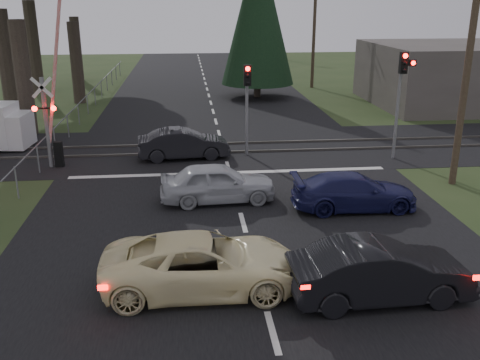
{
  "coord_description": "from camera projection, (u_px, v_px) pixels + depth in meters",
  "views": [
    {
      "loc": [
        -1.69,
        -12.7,
        6.79
      ],
      "look_at": [
        -0.05,
        3.43,
        1.3
      ],
      "focal_mm": 40.0,
      "sensor_mm": 36.0,
      "label": 1
    }
  ],
  "objects": [
    {
      "name": "road",
      "position": [
        226.0,
        160.0,
        23.73
      ],
      "size": [
        14.0,
        100.0,
        0.01
      ],
      "primitive_type": "cube",
      "color": "black",
      "rests_on": "ground"
    },
    {
      "name": "rail_corridor",
      "position": [
        223.0,
        148.0,
        25.61
      ],
      "size": [
        120.0,
        8.0,
        0.01
      ],
      "primitive_type": "cube",
      "color": "black",
      "rests_on": "ground"
    },
    {
      "name": "rail_far",
      "position": [
        222.0,
        143.0,
        26.35
      ],
      "size": [
        120.0,
        0.12,
        0.1
      ],
      "primitive_type": "cube",
      "color": "#59544C",
      "rests_on": "ground"
    },
    {
      "name": "utility_pole_far",
      "position": [
        267.0,
        17.0,
        65.43
      ],
      "size": [
        1.8,
        0.26,
        9.0
      ],
      "color": "#4C3D2D",
      "rests_on": "ground"
    },
    {
      "name": "crossing_signal",
      "position": [
        52.0,
        120.0,
        22.17
      ],
      "size": [
        1.62,
        0.38,
        6.96
      ],
      "color": "slate",
      "rests_on": "ground"
    },
    {
      "name": "rail_near",
      "position": [
        224.0,
        152.0,
        24.84
      ],
      "size": [
        120.0,
        0.12,
        0.1
      ],
      "primitive_type": "cube",
      "color": "#59544C",
      "rests_on": "ground"
    },
    {
      "name": "dark_hatchback",
      "position": [
        380.0,
        272.0,
        12.56
      ],
      "size": [
        4.38,
        1.69,
        1.42
      ],
      "primitive_type": "imported",
      "rotation": [
        0.0,
        0.0,
        1.61
      ],
      "color": "black",
      "rests_on": "ground"
    },
    {
      "name": "building_right",
      "position": [
        478.0,
        74.0,
        36.11
      ],
      "size": [
        14.0,
        10.0,
        4.0
      ],
      "primitive_type": "cube",
      "color": "#59514C",
      "rests_on": "ground"
    },
    {
      "name": "blue_sedan",
      "position": [
        354.0,
        192.0,
        18.09
      ],
      "size": [
        4.25,
        1.76,
        1.23
      ],
      "primitive_type": "imported",
      "rotation": [
        0.0,
        0.0,
        1.56
      ],
      "color": "#181948",
      "rests_on": "ground"
    },
    {
      "name": "conifer_tree",
      "position": [
        258.0,
        11.0,
        37.22
      ],
      "size": [
        5.2,
        5.2,
        11.0
      ],
      "color": "#473D33",
      "rests_on": "ground"
    },
    {
      "name": "stop_line",
      "position": [
        230.0,
        173.0,
        22.03
      ],
      "size": [
        13.0,
        0.35,
        0.0
      ],
      "primitive_type": "cube",
      "color": "silver",
      "rests_on": "ground"
    },
    {
      "name": "ground",
      "position": [
        255.0,
        267.0,
        14.31
      ],
      "size": [
        120.0,
        120.0,
        0.0
      ],
      "primitive_type": "plane",
      "color": "#283A1A",
      "rests_on": "ground"
    },
    {
      "name": "traffic_signal_center",
      "position": [
        247.0,
        95.0,
        23.56
      ],
      "size": [
        0.32,
        0.48,
        4.1
      ],
      "color": "slate",
      "rests_on": "ground"
    },
    {
      "name": "silver_car",
      "position": [
        218.0,
        183.0,
        18.73
      ],
      "size": [
        4.12,
        1.83,
        1.38
      ],
      "primitive_type": "imported",
      "rotation": [
        0.0,
        0.0,
        1.62
      ],
      "color": "#AEB1B7",
      "rests_on": "ground"
    },
    {
      "name": "fence_left",
      "position": [
        92.0,
        109.0,
        34.76
      ],
      "size": [
        0.1,
        36.0,
        1.2
      ],
      "primitive_type": null,
      "color": "slate",
      "rests_on": "ground"
    },
    {
      "name": "utility_pole_near",
      "position": [
        469.0,
        60.0,
        19.26
      ],
      "size": [
        1.8,
        0.26,
        9.0
      ],
      "color": "#4C3D2D",
      "rests_on": "ground"
    },
    {
      "name": "utility_pole_mid",
      "position": [
        314.0,
        27.0,
        41.87
      ],
      "size": [
        1.8,
        0.26,
        9.0
      ],
      "color": "#4C3D2D",
      "rests_on": "ground"
    },
    {
      "name": "cream_coupe",
      "position": [
        203.0,
        264.0,
        13.01
      ],
      "size": [
        4.95,
        2.31,
        1.37
      ],
      "primitive_type": "imported",
      "rotation": [
        0.0,
        0.0,
        1.56
      ],
      "color": "#FFF1B6",
      "rests_on": "ground"
    },
    {
      "name": "dark_car_far",
      "position": [
        184.0,
        144.0,
        23.84
      ],
      "size": [
        4.15,
        1.76,
        1.33
      ],
      "primitive_type": "imported",
      "rotation": [
        0.0,
        0.0,
        1.66
      ],
      "color": "black",
      "rests_on": "ground"
    },
    {
      "name": "traffic_signal_right",
      "position": [
        402.0,
        85.0,
        22.89
      ],
      "size": [
        0.68,
        0.48,
        4.7
      ],
      "color": "slate",
      "rests_on": "ground"
    }
  ]
}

